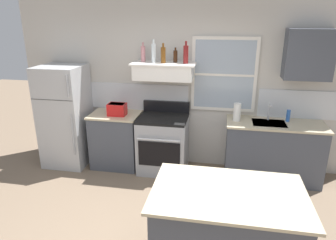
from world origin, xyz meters
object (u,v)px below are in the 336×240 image
Objects in this scene: refrigerator at (65,116)px; toaster at (117,109)px; bottle_clear_tall at (154,53)px; stove_range at (163,143)px; dish_soap_bottle at (288,116)px; bottle_red_label_wine at (186,54)px; bottle_rose_pink at (143,54)px; bottle_brown_stout at (175,56)px; paper_towel_roll at (237,112)px; bottle_amber_wine at (163,55)px; kitchen_island at (226,233)px.

refrigerator is 5.62× the size of toaster.
bottle_clear_tall reaches higher than refrigerator.
stove_range is 3.20× the size of bottle_clear_tall.
bottle_clear_tall reaches higher than dish_soap_bottle.
bottle_clear_tall is (1.49, 0.10, 1.05)m from refrigerator.
bottle_red_label_wine is 1.80× the size of dish_soap_bottle.
bottle_rose_pink is at bearing 179.73° from dish_soap_bottle.
bottle_rose_pink is (-0.33, 0.15, 1.40)m from stove_range.
bottle_brown_stout is 0.82× the size of paper_towel_roll.
refrigerator reaches higher than dish_soap_bottle.
stove_range is 1.40m from bottle_amber_wine.
bottle_rose_pink reaches higher than kitchen_island.
refrigerator is 2.08m from bottle_brown_stout.
bottle_clear_tall reaches higher than bottle_amber_wine.
bottle_clear_tall is 1.54× the size of bottle_brown_stout.
bottle_red_label_wine is at bearing 4.93° from toaster.
toaster is 1.38m from bottle_red_label_wine.
bottle_red_label_wine is 1.78m from dish_soap_bottle.
bottle_brown_stout is at bearing 0.90° from bottle_rose_pink.
stove_range is 1.96m from dish_soap_bottle.
paper_towel_roll is (0.96, -0.12, -0.79)m from bottle_brown_stout.
paper_towel_roll reaches higher than stove_range.
stove_range is (0.74, 0.03, -0.54)m from toaster.
bottle_rose_pink is 1.30× the size of bottle_brown_stout.
bottle_clear_tall is (0.58, 0.11, 0.88)m from toaster.
bottle_clear_tall is 2.76m from kitchen_island.
bottle_brown_stout reaches higher than paper_towel_roll.
stove_range is at bearing -23.82° from bottle_rose_pink.
bottle_clear_tall is at bearing 10.57° from toaster.
bottle_amber_wine is (1.65, 0.07, 1.03)m from refrigerator.
bottle_amber_wine is 1.07× the size of paper_towel_roll.
dish_soap_bottle is (0.75, 0.10, -0.04)m from paper_towel_roll.
dish_soap_bottle is (2.62, 0.17, -0.01)m from toaster.
paper_towel_roll is (1.86, 0.07, 0.04)m from toaster.
toaster is at bearing -168.33° from bottle_brown_stout.
bottle_clear_tall reaches higher than stove_range.
bottle_brown_stout reaches higher than toaster.
paper_towel_roll is at bearing -7.00° from bottle_brown_stout.
refrigerator is 3.32m from kitchen_island.
toaster is at bearing -177.90° from paper_towel_roll.
stove_range is at bearing 116.79° from kitchen_island.
bottle_amber_wine reaches higher than stove_range.
bottle_amber_wine is 1.61× the size of dish_soap_bottle.
bottle_amber_wine is 0.20m from bottle_brown_stout.
paper_towel_roll is at bearing -172.44° from dish_soap_bottle.
bottle_brown_stout is at bearing 111.38° from kitchen_island.
bottle_rose_pink is at bearing 23.87° from toaster.
dish_soap_bottle is at bearing 7.56° from paper_towel_roll.
bottle_brown_stout is at bearing 179.40° from dish_soap_bottle.
paper_towel_roll reaches higher than kitchen_island.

